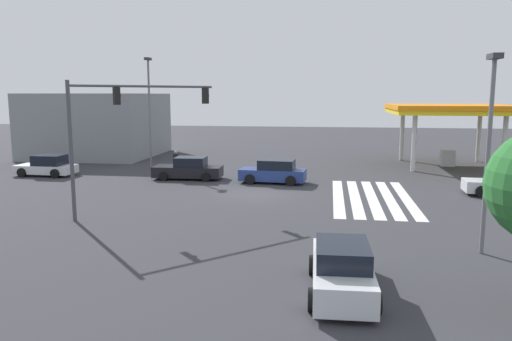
{
  "coord_description": "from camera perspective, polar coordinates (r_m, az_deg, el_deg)",
  "views": [
    {
      "loc": [
        -28.71,
        -4.24,
        5.85
      ],
      "look_at": [
        0.0,
        0.0,
        1.42
      ],
      "focal_mm": 35.0,
      "sensor_mm": 36.0,
      "label": 1
    }
  ],
  "objects": [
    {
      "name": "ground_plane",
      "position": [
        29.61,
        0.0,
        -2.72
      ],
      "size": [
        125.99,
        125.99,
        0.0
      ],
      "primitive_type": "plane",
      "color": "#333338"
    },
    {
      "name": "crosswalk_markings",
      "position": [
        29.41,
        13.09,
        -3.02
      ],
      "size": [
        10.67,
        4.4,
        0.01
      ],
      "rotation": [
        0.0,
        0.0,
        1.57
      ],
      "color": "silver",
      "rests_on": "ground_plane"
    },
    {
      "name": "traffic_signal_mast",
      "position": [
        25.03,
        -15.39,
        5.81
      ],
      "size": [
        5.48,
        5.48,
        6.5
      ],
      "rotation": [
        0.0,
        0.0,
        -0.79
      ],
      "color": "#47474C",
      "rests_on": "ground_plane"
    },
    {
      "name": "car_0",
      "position": [
        39.29,
        -22.76,
        0.46
      ],
      "size": [
        2.21,
        4.25,
        1.52
      ],
      "rotation": [
        0.0,
        0.0,
        1.54
      ],
      "color": "silver",
      "rests_on": "ground_plane"
    },
    {
      "name": "car_1",
      "position": [
        15.26,
        9.78,
        -11.08
      ],
      "size": [
        4.61,
        2.06,
        1.57
      ],
      "rotation": [
        0.0,
        0.0,
        0.03
      ],
      "color": "silver",
      "rests_on": "ground_plane"
    },
    {
      "name": "car_2",
      "position": [
        32.5,
        26.41,
        -1.34
      ],
      "size": [
        2.13,
        4.26,
        1.51
      ],
      "rotation": [
        0.0,
        0.0,
        1.53
      ],
      "color": "silver",
      "rests_on": "ground_plane"
    },
    {
      "name": "car_3",
      "position": [
        33.23,
        2.04,
        -0.17
      ],
      "size": [
        2.23,
        4.48,
        1.57
      ],
      "rotation": [
        0.0,
        0.0,
        1.49
      ],
      "color": "navy",
      "rests_on": "ground_plane"
    },
    {
      "name": "car_4",
      "position": [
        35.1,
        -7.71,
        0.16
      ],
      "size": [
        2.22,
        4.8,
        1.55
      ],
      "rotation": [
        0.0,
        0.0,
        1.6
      ],
      "color": "black",
      "rests_on": "ground_plane"
    },
    {
      "name": "gas_station_canopy",
      "position": [
        43.69,
        21.32,
        6.36
      ],
      "size": [
        9.49,
        9.49,
        5.03
      ],
      "color": "yellow",
      "rests_on": "ground_plane"
    },
    {
      "name": "corner_building",
      "position": [
        50.52,
        -17.6,
        5.01
      ],
      "size": [
        10.96,
        10.96,
        5.94
      ],
      "color": "gray",
      "rests_on": "ground_plane"
    },
    {
      "name": "pedestrian",
      "position": [
        37.84,
        -9.14,
        1.13
      ],
      "size": [
        0.41,
        0.41,
        1.7
      ],
      "rotation": [
        0.0,
        0.0,
        -2.35
      ],
      "color": "#232842",
      "rests_on": "ground_plane"
    },
    {
      "name": "street_light_pole_a",
      "position": [
        40.68,
        -12.1,
        7.52
      ],
      "size": [
        0.8,
        0.36,
        8.71
      ],
      "color": "slate",
      "rests_on": "ground_plane"
    },
    {
      "name": "street_light_pole_b",
      "position": [
        19.8,
        25.12,
        3.71
      ],
      "size": [
        0.8,
        0.36,
        7.28
      ],
      "color": "slate",
      "rests_on": "ground_plane"
    }
  ]
}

